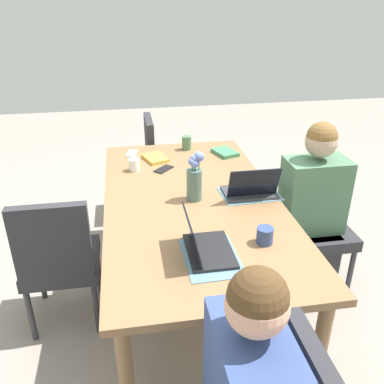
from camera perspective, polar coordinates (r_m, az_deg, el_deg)
name	(u,v)px	position (r m, az deg, el deg)	size (l,w,h in m)	color
ground_plane	(192,295)	(2.96, 0.00, -14.04)	(10.00, 10.00, 0.00)	gray
dining_table	(192,210)	(2.58, 0.00, -2.45)	(2.02, 1.06, 0.75)	olive
chair_far_left_near	(313,216)	(3.00, 16.35, -3.15)	(0.44, 0.44, 0.90)	#2D2D33
person_far_left_near	(310,218)	(2.90, 15.95, -3.51)	(0.36, 0.40, 1.19)	#2D2D33
chair_near_left_far	(59,257)	(2.59, -17.86, -8.48)	(0.44, 0.44, 0.90)	#2D2D33
chair_head_left_right_near	(163,161)	(3.80, -4.01, 4.34)	(0.44, 0.44, 0.90)	#2D2D33
flower_vase	(195,178)	(2.48, 0.37, 1.87)	(0.09, 0.11, 0.31)	#4C6B60
placemat_far_left_near	(250,194)	(2.63, 7.95, -0.24)	(0.36, 0.26, 0.00)	slate
placemat_head_right_left_mid	(211,257)	(2.02, 2.65, -8.96)	(0.36, 0.26, 0.00)	slate
laptop_far_left_near	(251,190)	(2.59, 8.06, 0.34)	(0.22, 0.32, 0.21)	#38383D
laptop_head_right_left_mid	(204,246)	(2.02, 1.69, -7.40)	(0.32, 0.22, 0.21)	black
coffee_mug_near_left	(134,165)	(2.95, -7.94, 3.73)	(0.08, 0.08, 0.09)	white
coffee_mug_near_right	(187,143)	(3.32, -0.75, 6.77)	(0.07, 0.07, 0.11)	#47704C
coffee_mug_centre_left	(265,235)	(2.13, 9.99, -5.91)	(0.09, 0.09, 0.09)	#33477A
book_red_cover	(155,158)	(3.14, -5.08, 4.64)	(0.20, 0.14, 0.03)	gold
book_blue_cover	(225,152)	(3.24, 4.56, 5.46)	(0.20, 0.14, 0.03)	#3D7F56
phone_black	(164,169)	(2.96, -3.91, 3.16)	(0.15, 0.07, 0.01)	black
phone_silver	(132,153)	(3.28, -8.27, 5.30)	(0.15, 0.07, 0.01)	silver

